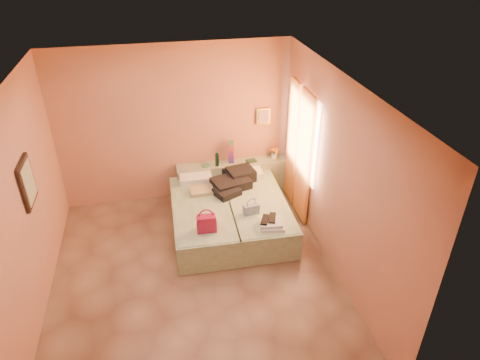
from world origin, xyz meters
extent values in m
plane|color=#9F7E5F|center=(0.00, 0.00, 0.00)|extent=(4.50, 4.50, 0.00)
cube|color=tan|center=(0.00, 2.25, 1.40)|extent=(4.00, 0.02, 2.80)
cube|color=tan|center=(-2.00, 0.00, 1.40)|extent=(0.02, 4.50, 2.80)
cube|color=tan|center=(2.00, 0.00, 1.40)|extent=(0.02, 4.50, 2.80)
cube|color=white|center=(0.00, 0.00, 2.80)|extent=(4.00, 4.50, 0.02)
cube|color=#FFC69E|center=(1.98, 1.25, 1.50)|extent=(0.02, 1.10, 1.40)
cube|color=#F98F3B|center=(1.94, 1.10, 1.15)|extent=(0.05, 0.55, 2.20)
cube|color=#F98F3B|center=(1.94, 1.70, 1.15)|extent=(0.05, 0.45, 2.20)
cube|color=black|center=(-1.97, 0.40, 1.60)|extent=(0.04, 0.50, 0.60)
cube|color=gold|center=(1.55, 2.22, 1.45)|extent=(0.25, 0.04, 0.30)
cube|color=#AAB897|center=(0.98, 2.10, 0.33)|extent=(2.05, 0.30, 0.65)
cube|color=#B5D2A9|center=(0.26, 1.05, 0.25)|extent=(0.95, 2.02, 0.50)
cube|color=#B5D2A9|center=(1.16, 1.03, 0.25)|extent=(0.95, 2.02, 0.50)
cylinder|color=#153924|center=(0.67, 2.04, 0.77)|extent=(0.09, 0.09, 0.24)
cube|color=#AD153F|center=(0.94, 2.12, 0.86)|extent=(0.10, 0.10, 0.42)
cylinder|color=#49875B|center=(0.48, 2.06, 0.67)|extent=(0.16, 0.16, 0.03)
cube|color=#244330|center=(1.31, 2.07, 0.66)|extent=(0.20, 0.16, 0.03)
cube|color=white|center=(1.76, 2.12, 0.77)|extent=(0.23, 0.23, 0.25)
cube|color=#AD153F|center=(0.24, 0.40, 0.63)|extent=(0.29, 0.17, 0.27)
cube|color=tan|center=(0.31, 1.46, 0.53)|extent=(0.40, 0.32, 0.07)
cube|color=black|center=(0.88, 1.51, 0.60)|extent=(0.84, 0.84, 0.20)
cube|color=#3C6192|center=(0.98, 0.69, 0.58)|extent=(0.26, 0.14, 0.16)
cube|color=silver|center=(1.20, 0.28, 0.55)|extent=(0.40, 0.36, 0.10)
cube|color=black|center=(1.16, 0.33, 0.61)|extent=(0.28, 0.32, 0.03)
camera|label=1|loc=(-0.32, -4.60, 4.35)|focal=32.00mm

